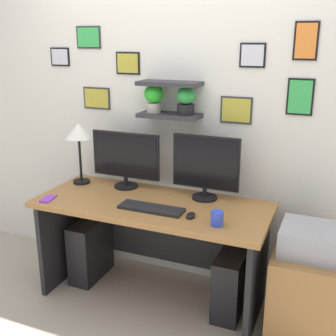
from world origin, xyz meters
TOP-DOWN VIEW (x-y plane):
  - ground_plane at (0.00, 0.00)m, footprint 8.00×8.00m
  - back_wall_assembly at (0.00, 0.44)m, footprint 4.40×0.24m
  - desk at (0.00, 0.05)m, footprint 1.63×0.68m
  - monitor_left at (-0.31, 0.22)m, footprint 0.54×0.18m
  - monitor_right at (0.31, 0.22)m, footprint 0.48×0.18m
  - keyboard at (0.05, -0.12)m, footprint 0.44×0.14m
  - computer_mouse at (0.34, -0.14)m, footprint 0.06×0.09m
  - desk_lamp at (-0.68, 0.16)m, footprint 0.20×0.20m
  - cell_phone at (-0.70, -0.23)m, footprint 0.10×0.15m
  - coffee_mug at (0.52, -0.19)m, footprint 0.08×0.08m
  - drawer_cabinet at (1.07, 0.01)m, footprint 0.44×0.50m
  - printer at (1.07, 0.01)m, footprint 0.38×0.34m
  - computer_tower_left at (-0.57, 0.07)m, footprint 0.18×0.40m
  - computer_tower_right at (0.57, 0.05)m, footprint 0.18×0.40m

SIDE VIEW (x-z plane):
  - ground_plane at x=0.00m, z-range 0.00..0.00m
  - computer_tower_right at x=0.57m, z-range 0.00..0.45m
  - computer_tower_left at x=-0.57m, z-range 0.00..0.47m
  - drawer_cabinet at x=1.07m, z-range 0.00..0.58m
  - desk at x=0.00m, z-range 0.17..0.92m
  - printer at x=1.07m, z-range 0.58..0.75m
  - cell_phone at x=-0.70m, z-range 0.75..0.76m
  - keyboard at x=0.05m, z-range 0.75..0.77m
  - computer_mouse at x=0.34m, z-range 0.75..0.78m
  - coffee_mug at x=0.52m, z-range 0.75..0.84m
  - monitor_left at x=-0.31m, z-range 0.77..1.19m
  - monitor_right at x=0.31m, z-range 0.76..1.21m
  - desk_lamp at x=-0.68m, z-range 0.90..1.37m
  - back_wall_assembly at x=0.00m, z-range 0.00..2.70m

